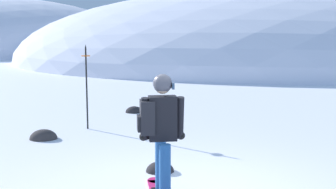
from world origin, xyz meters
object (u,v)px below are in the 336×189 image
at_px(piste_marker_near, 87,81).
at_px(rock_dark, 160,171).
at_px(snowboarder_main, 160,134).
at_px(rock_small, 134,112).
at_px(rock_mid, 44,139).

bearing_deg(piste_marker_near, rock_dark, -63.34).
bearing_deg(rock_dark, snowboarder_main, -91.38).
bearing_deg(rock_small, snowboarder_main, -85.17).
distance_m(piste_marker_near, rock_mid, 1.65).
height_order(rock_mid, rock_small, rock_mid).
distance_m(piste_marker_near, rock_dark, 3.70).
distance_m(rock_dark, rock_small, 5.19).
height_order(rock_dark, rock_mid, rock_mid).
bearing_deg(snowboarder_main, piste_marker_near, 109.45).
bearing_deg(snowboarder_main, rock_dark, 88.62).
distance_m(snowboarder_main, rock_dark, 1.55).
xyz_separation_m(snowboarder_main, rock_mid, (-2.36, 3.50, -0.92)).
distance_m(snowboarder_main, piste_marker_near, 4.67).
height_order(snowboarder_main, rock_mid, snowboarder_main).
relative_size(snowboarder_main, rock_dark, 4.01).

